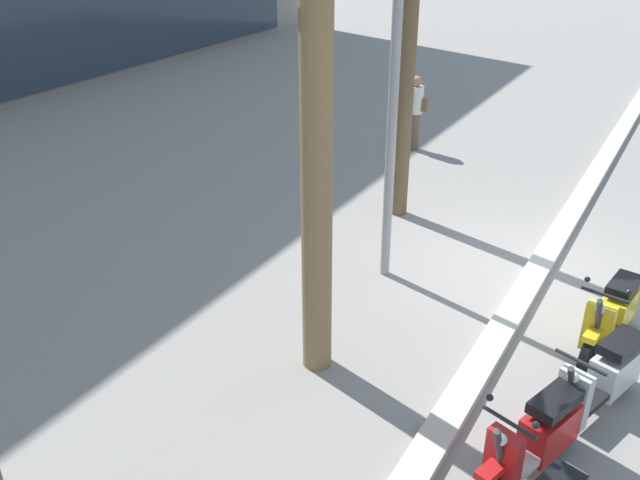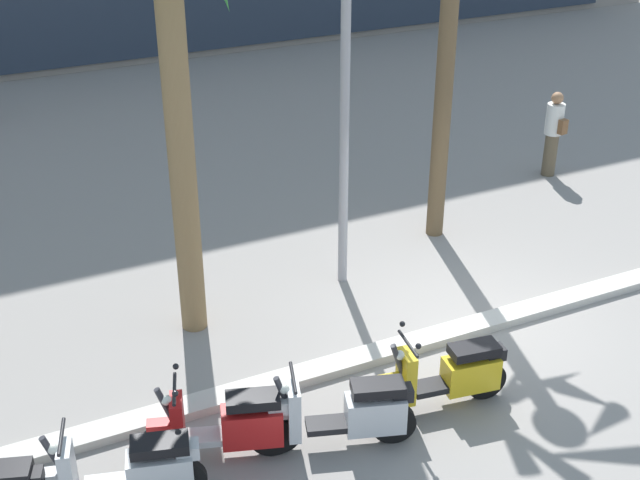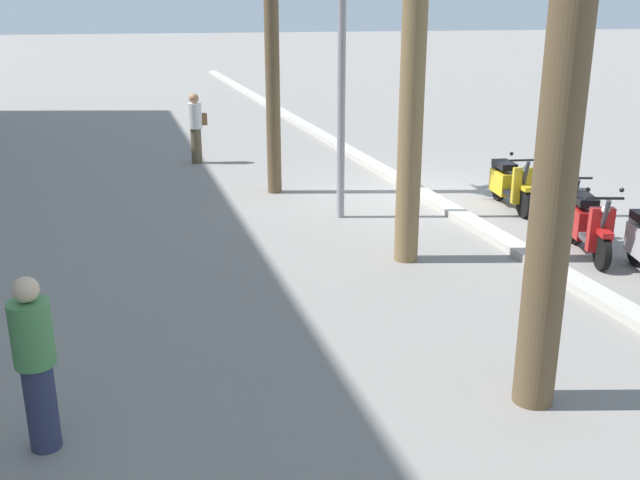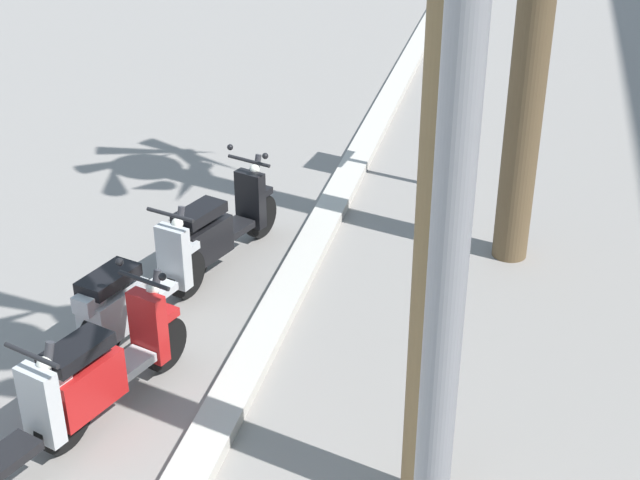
% 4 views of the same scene
% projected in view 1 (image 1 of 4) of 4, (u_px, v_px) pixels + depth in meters
% --- Properties ---
extents(ground_plane, '(200.00, 200.00, 0.00)m').
position_uv_depth(ground_plane, '(529.00, 275.00, 10.44)').
color(ground_plane, gray).
extents(curb_strip, '(60.00, 0.36, 0.12)m').
position_uv_depth(curb_strip, '(536.00, 273.00, 10.38)').
color(curb_strip, '#BCB7AD').
rests_on(curb_strip, ground).
extents(scooter_red_mid_front, '(1.68, 0.78, 1.17)m').
position_uv_depth(scooter_red_mid_front, '(535.00, 440.00, 6.66)').
color(scooter_red_mid_front, black).
rests_on(scooter_red_mid_front, ground).
extents(scooter_silver_far_back, '(1.79, 0.82, 1.04)m').
position_uv_depth(scooter_silver_far_back, '(602.00, 379.00, 7.49)').
color(scooter_silver_far_back, black).
rests_on(scooter_silver_far_back, ground).
extents(scooter_yellow_lead_nearest, '(1.77, 0.61, 1.17)m').
position_uv_depth(scooter_yellow_lead_nearest, '(612.00, 315.00, 8.66)').
color(scooter_yellow_lead_nearest, black).
rests_on(scooter_yellow_lead_nearest, ground).
extents(palm_tree_by_mall_entrance, '(2.00, 1.97, 5.80)m').
position_uv_depth(palm_tree_by_mall_entrance, '(318.00, 3.00, 6.52)').
color(palm_tree_by_mall_entrance, olive).
rests_on(palm_tree_by_mall_entrance, ground).
extents(pedestrian_by_palm_tree, '(0.34, 0.46, 1.68)m').
position_uv_depth(pedestrian_by_palm_tree, '(415.00, 111.00, 15.18)').
color(pedestrian_by_palm_tree, brown).
rests_on(pedestrian_by_palm_tree, ground).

